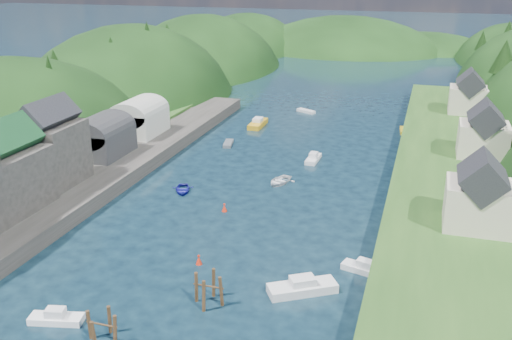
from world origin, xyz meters
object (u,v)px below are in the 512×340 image
(piling_cluster_far, at_px, (209,292))
(channel_buoy_far, at_px, (224,208))
(piling_cluster_near, at_px, (102,330))
(channel_buoy_near, at_px, (199,260))

(piling_cluster_far, height_order, channel_buoy_far, piling_cluster_far)
(piling_cluster_far, distance_m, channel_buoy_far, 20.72)
(piling_cluster_near, xyz_separation_m, piling_cluster_far, (6.37, 7.74, 0.19))
(piling_cluster_near, bearing_deg, channel_buoy_far, 88.73)
(piling_cluster_near, height_order, channel_buoy_near, piling_cluster_near)
(piling_cluster_near, distance_m, channel_buoy_near, 14.49)
(channel_buoy_far, bearing_deg, piling_cluster_far, -73.84)
(channel_buoy_far, bearing_deg, piling_cluster_near, -91.27)
(channel_buoy_near, xyz_separation_m, channel_buoy_far, (-2.07, 13.40, 0.00))
(piling_cluster_far, xyz_separation_m, channel_buoy_far, (-5.76, 19.89, -0.76))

